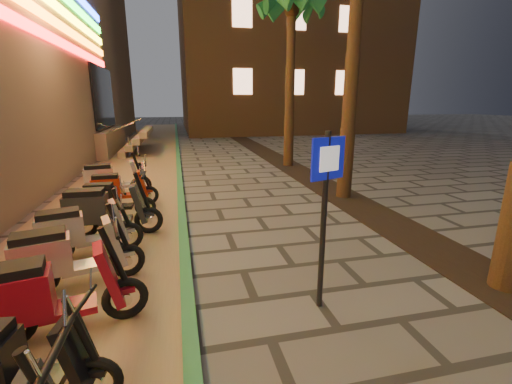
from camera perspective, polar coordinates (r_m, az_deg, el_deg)
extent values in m
cube|color=#8C7251|center=(11.95, -20.77, 1.24)|extent=(3.40, 60.00, 0.01)
cube|color=#2A713E|center=(11.82, -12.62, 1.94)|extent=(0.18, 60.00, 0.10)
cube|color=black|center=(8.37, 20.56, -4.33)|extent=(1.20, 40.00, 0.02)
cube|color=black|center=(19.85, -24.05, 14.16)|extent=(0.08, 5.00, 3.00)
cube|color=gray|center=(20.42, -29.07, 7.35)|extent=(5.00, 6.00, 1.20)
cube|color=gray|center=(19.86, -20.54, 6.80)|extent=(0.35, 5.00, 0.30)
cube|color=gray|center=(19.78, -19.60, 7.73)|extent=(0.35, 5.00, 0.30)
cube|color=gray|center=(19.72, -18.66, 8.67)|extent=(0.35, 5.00, 0.30)
cube|color=gray|center=(19.66, -17.71, 9.61)|extent=(0.35, 5.00, 0.30)
cylinder|color=silver|center=(17.84, -22.92, 9.32)|extent=(2.09, 0.06, 0.81)
cylinder|color=silver|center=(21.78, -21.22, 10.30)|extent=(2.09, 0.06, 0.81)
cube|color=#EDAD82|center=(26.01, -2.22, 17.92)|extent=(1.40, 0.06, 1.80)
cube|color=#EDAD82|center=(27.06, 6.55, 17.73)|extent=(1.40, 0.06, 1.80)
cube|color=#EDAD82|center=(28.62, 14.48, 17.21)|extent=(1.40, 0.06, 1.80)
cube|color=#EDAD82|center=(26.63, -2.32, 27.64)|extent=(1.40, 0.06, 1.80)
cube|color=#EDAD82|center=(27.65, 6.86, 27.08)|extent=(1.40, 0.06, 1.80)
cube|color=#EDAD82|center=(29.19, 15.11, 26.05)|extent=(1.40, 0.06, 1.80)
cylinder|color=#472D19|center=(9.66, 15.46, 15.70)|extent=(0.40, 0.40, 5.70)
cylinder|color=#472D19|center=(14.27, 5.66, 16.23)|extent=(0.40, 0.40, 5.95)
sphere|color=#472D19|center=(14.65, 6.00, 27.94)|extent=(0.56, 0.56, 0.56)
cone|color=#1A5322|center=(15.50, 7.98, 28.88)|extent=(1.70, 1.86, 1.52)
cone|color=#1A5322|center=(15.61, 5.48, 28.84)|extent=(2.00, 0.93, 1.52)
cone|color=#1A5322|center=(15.34, 3.20, 29.13)|extent=(1.97, 1.48, 1.52)
cylinder|color=black|center=(4.36, 11.16, -5.26)|extent=(0.07, 0.07, 2.30)
cube|color=#0B119A|center=(4.14, 11.92, 5.48)|extent=(0.49, 0.20, 0.51)
cube|color=white|center=(4.12, 12.17, 5.42)|extent=(0.28, 0.12, 0.29)
cylinder|color=black|center=(2.44, -30.57, -22.05)|extent=(0.05, 0.64, 0.05)
torus|color=black|center=(3.74, -25.03, -26.53)|extent=(0.48, 0.16, 0.47)
cylinder|color=silver|center=(3.74, -25.03, -26.53)|extent=(0.14, 0.11, 0.13)
cube|color=black|center=(3.92, -32.98, -24.85)|extent=(0.54, 0.38, 0.07)
cube|color=black|center=(3.59, -27.68, -22.46)|extent=(0.29, 0.40, 0.64)
cylinder|color=black|center=(3.47, -27.03, -20.16)|extent=(0.26, 0.10, 0.68)
cylinder|color=black|center=(3.30, -26.88, -16.05)|extent=(0.12, 0.53, 0.04)
cube|color=black|center=(3.67, -25.24, -25.23)|extent=(0.22, 0.16, 0.05)
torus|color=black|center=(4.80, -35.89, -17.54)|extent=(0.56, 0.23, 0.55)
cylinder|color=silver|center=(4.80, -35.89, -17.54)|extent=(0.17, 0.14, 0.15)
torus|color=black|center=(4.70, -20.92, -16.23)|extent=(0.56, 0.23, 0.55)
cylinder|color=silver|center=(4.70, -20.92, -16.23)|extent=(0.17, 0.14, 0.15)
cube|color=maroon|center=(4.69, -28.67, -16.59)|extent=(0.65, 0.48, 0.09)
cube|color=maroon|center=(4.64, -35.43, -14.21)|extent=(0.82, 0.56, 0.53)
cube|color=black|center=(4.51, -36.02, -10.73)|extent=(0.72, 0.48, 0.13)
cube|color=maroon|center=(4.53, -23.28, -12.51)|extent=(0.37, 0.48, 0.75)
cylinder|color=black|center=(4.44, -22.59, -9.93)|extent=(0.30, 0.14, 0.79)
cylinder|color=black|center=(4.31, -22.33, -5.72)|extent=(0.18, 0.61, 0.05)
cube|color=maroon|center=(4.64, -21.07, -14.87)|extent=(0.26, 0.20, 0.06)
torus|color=black|center=(5.70, -32.52, -12.06)|extent=(0.55, 0.24, 0.54)
cylinder|color=silver|center=(5.70, -32.52, -12.06)|extent=(0.17, 0.14, 0.15)
torus|color=black|center=(5.69, -20.68, -10.63)|extent=(0.55, 0.24, 0.54)
cylinder|color=silver|center=(5.69, -20.68, -10.63)|extent=(0.17, 0.14, 0.15)
cube|color=silver|center=(5.65, -26.75, -11.04)|extent=(0.64, 0.49, 0.08)
cube|color=silver|center=(5.58, -32.10, -9.20)|extent=(0.80, 0.57, 0.52)
cube|color=black|center=(5.47, -32.54, -6.30)|extent=(0.71, 0.49, 0.12)
cube|color=silver|center=(5.54, -22.51, -7.53)|extent=(0.38, 0.47, 0.73)
cylinder|color=black|center=(5.48, -21.97, -5.42)|extent=(0.29, 0.15, 0.77)
cylinder|color=black|center=(5.38, -21.76, -2.03)|extent=(0.20, 0.59, 0.05)
cube|color=silver|center=(5.64, -20.80, -9.48)|extent=(0.26, 0.20, 0.06)
torus|color=black|center=(6.64, -30.18, -8.12)|extent=(0.53, 0.24, 0.52)
cylinder|color=silver|center=(6.64, -30.18, -8.12)|extent=(0.16, 0.13, 0.14)
torus|color=black|center=(6.67, -20.46, -6.89)|extent=(0.53, 0.24, 0.52)
cylinder|color=silver|center=(6.67, -20.46, -6.89)|extent=(0.16, 0.13, 0.14)
cube|color=#A3A3AA|center=(6.62, -25.43, -7.22)|extent=(0.62, 0.48, 0.08)
cube|color=#A3A3AA|center=(6.54, -29.80, -5.67)|extent=(0.78, 0.56, 0.50)
cube|color=black|center=(6.45, -30.14, -3.24)|extent=(0.69, 0.48, 0.12)
cube|color=#A3A3AA|center=(6.54, -21.95, -4.26)|extent=(0.37, 0.46, 0.71)
cylinder|color=black|center=(6.49, -21.51, -2.50)|extent=(0.28, 0.14, 0.74)
cylinder|color=black|center=(6.41, -21.33, 0.30)|extent=(0.20, 0.57, 0.04)
cube|color=#A3A3AA|center=(6.63, -20.56, -5.92)|extent=(0.25, 0.19, 0.06)
torus|color=black|center=(7.55, -26.79, -4.85)|extent=(0.57, 0.12, 0.57)
cylinder|color=silver|center=(7.55, -26.79, -4.85)|extent=(0.15, 0.11, 0.15)
torus|color=black|center=(7.33, -17.44, -4.47)|extent=(0.57, 0.12, 0.57)
cylinder|color=silver|center=(7.33, -17.44, -4.47)|extent=(0.15, 0.11, 0.15)
cube|color=#222427|center=(7.40, -22.30, -4.36)|extent=(0.61, 0.38, 0.09)
cube|color=#222427|center=(7.43, -26.42, -2.52)|extent=(0.77, 0.43, 0.55)
cube|color=black|center=(7.35, -26.70, -0.15)|extent=(0.68, 0.36, 0.13)
cube|color=#222427|center=(7.23, -18.88, -1.73)|extent=(0.30, 0.44, 0.77)
cylinder|color=black|center=(7.17, -18.42, -0.02)|extent=(0.30, 0.08, 0.81)
cylinder|color=black|center=(7.08, -18.21, 2.75)|extent=(0.06, 0.64, 0.05)
cube|color=#222427|center=(7.29, -17.52, -3.49)|extent=(0.24, 0.16, 0.07)
torus|color=black|center=(8.60, -24.89, -2.63)|extent=(0.49, 0.11, 0.49)
cylinder|color=silver|center=(8.60, -24.89, -2.63)|extent=(0.13, 0.10, 0.13)
torus|color=black|center=(8.40, -17.96, -2.36)|extent=(0.49, 0.11, 0.49)
cylinder|color=silver|center=(8.40, -17.96, -2.36)|extent=(0.13, 0.10, 0.13)
cube|color=black|center=(8.48, -21.55, -2.26)|extent=(0.53, 0.34, 0.07)
cube|color=black|center=(8.51, -24.60, -0.87)|extent=(0.67, 0.38, 0.47)
cube|color=black|center=(8.45, -24.80, 0.90)|extent=(0.59, 0.32, 0.11)
cube|color=black|center=(8.33, -19.03, -0.31)|extent=(0.27, 0.38, 0.66)
cylinder|color=black|center=(8.28, -18.69, 0.96)|extent=(0.26, 0.08, 0.69)
cylinder|color=black|center=(8.21, -18.54, 3.01)|extent=(0.07, 0.54, 0.04)
cube|color=black|center=(8.36, -18.02, -1.62)|extent=(0.21, 0.14, 0.06)
torus|color=black|center=(9.45, -23.96, -0.99)|extent=(0.51, 0.13, 0.50)
cylinder|color=silver|center=(9.45, -23.96, -0.99)|extent=(0.14, 0.11, 0.13)
torus|color=black|center=(9.38, -17.41, -0.49)|extent=(0.51, 0.13, 0.50)
cylinder|color=silver|center=(9.38, -17.41, -0.49)|extent=(0.14, 0.11, 0.13)
cube|color=#9C220E|center=(9.39, -20.78, -0.52)|extent=(0.55, 0.37, 0.08)
cube|color=#9C220E|center=(9.38, -23.67, 0.69)|extent=(0.70, 0.42, 0.48)
cube|color=black|center=(9.32, -23.85, 2.36)|extent=(0.62, 0.35, 0.12)
cube|color=#9C220E|center=(9.30, -18.40, 1.39)|extent=(0.28, 0.40, 0.68)
cylinder|color=black|center=(9.26, -18.08, 2.59)|extent=(0.27, 0.09, 0.71)
cylinder|color=black|center=(9.20, -17.93, 4.48)|extent=(0.08, 0.56, 0.04)
cube|color=#9C220E|center=(9.35, -17.47, 0.19)|extent=(0.22, 0.15, 0.06)
torus|color=black|center=(10.44, -24.97, 0.46)|extent=(0.56, 0.19, 0.55)
cylinder|color=silver|center=(10.44, -24.97, 0.46)|extent=(0.16, 0.13, 0.15)
torus|color=black|center=(10.44, -18.47, 1.10)|extent=(0.56, 0.19, 0.55)
cylinder|color=silver|center=(10.44, -18.47, 1.10)|extent=(0.16, 0.13, 0.15)
cube|color=white|center=(10.42, -21.80, 1.00)|extent=(0.63, 0.45, 0.09)
cube|color=white|center=(10.37, -24.69, 2.16)|extent=(0.80, 0.52, 0.53)
cube|color=black|center=(10.32, -24.88, 3.83)|extent=(0.70, 0.44, 0.13)
cube|color=white|center=(10.36, -19.45, 2.96)|extent=(0.35, 0.46, 0.75)
cylinder|color=black|center=(10.32, -19.14, 4.15)|extent=(0.30, 0.12, 0.79)
cylinder|color=black|center=(10.27, -19.01, 6.04)|extent=(0.15, 0.62, 0.05)
cube|color=white|center=(10.41, -18.53, 1.78)|extent=(0.25, 0.18, 0.06)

